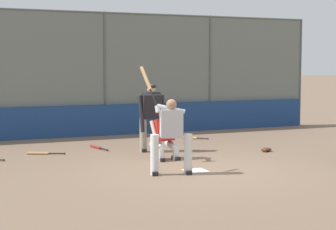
% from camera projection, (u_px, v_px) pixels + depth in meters
% --- Properties ---
extents(ground_plane, '(160.00, 160.00, 0.00)m').
position_uv_depth(ground_plane, '(196.00, 171.00, 11.24)').
color(ground_plane, '#7A604C').
extents(home_plate_marker, '(0.43, 0.43, 0.01)m').
position_uv_depth(home_plate_marker, '(196.00, 171.00, 11.24)').
color(home_plate_marker, white).
rests_on(home_plate_marker, ground_plane).
extents(backstop_fence, '(14.26, 0.08, 3.69)m').
position_uv_depth(backstop_fence, '(105.00, 71.00, 16.80)').
color(backstop_fence, '#515651').
rests_on(backstop_fence, ground_plane).
extents(padding_wall, '(13.89, 0.18, 0.92)m').
position_uv_depth(padding_wall, '(106.00, 120.00, 16.84)').
color(padding_wall, navy).
rests_on(padding_wall, ground_plane).
extents(bleachers_beyond, '(9.92, 3.05, 1.80)m').
position_uv_depth(bleachers_beyond, '(100.00, 108.00, 19.80)').
color(bleachers_beyond, slate).
rests_on(bleachers_beyond, ground_plane).
extents(batter_at_plate, '(0.85, 0.84, 2.09)m').
position_uv_depth(batter_at_plate, '(171.00, 134.00, 10.81)').
color(batter_at_plate, silver).
rests_on(batter_at_plate, ground_plane).
extents(catcher_behind_plate, '(0.60, 0.71, 1.12)m').
position_uv_depth(catcher_behind_plate, '(165.00, 134.00, 12.53)').
color(catcher_behind_plate, silver).
rests_on(catcher_behind_plate, ground_plane).
extents(umpire_home, '(0.66, 0.45, 1.64)m').
position_uv_depth(umpire_home, '(151.00, 116.00, 13.65)').
color(umpire_home, gray).
rests_on(umpire_home, ground_plane).
extents(spare_bat_by_padding, '(0.24, 0.88, 0.07)m').
position_uv_depth(spare_bat_by_padding, '(97.00, 147.00, 14.22)').
color(spare_bat_by_padding, black).
rests_on(spare_bat_by_padding, ground_plane).
extents(spare_bat_third_base_side, '(0.84, 0.46, 0.07)m').
position_uv_depth(spare_bat_third_base_side, '(41.00, 153.00, 13.26)').
color(spare_bat_third_base_side, black).
rests_on(spare_bat_third_base_side, ground_plane).
extents(spare_bat_first_base_side, '(0.57, 0.62, 0.07)m').
position_uv_depth(spare_bat_first_base_side, '(192.00, 138.00, 16.06)').
color(spare_bat_first_base_side, black).
rests_on(spare_bat_first_base_side, ground_plane).
extents(fielding_glove_on_dirt, '(0.29, 0.22, 0.10)m').
position_uv_depth(fielding_glove_on_dirt, '(266.00, 150.00, 13.70)').
color(fielding_glove_on_dirt, '#56331E').
rests_on(fielding_glove_on_dirt, ground_plane).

